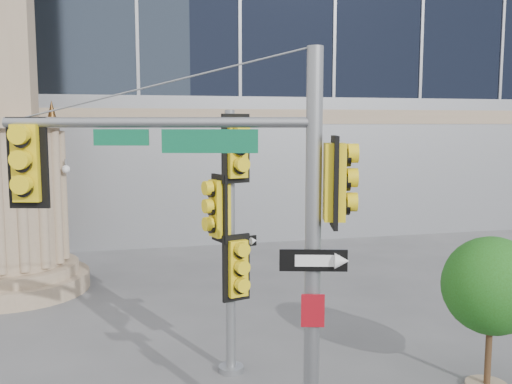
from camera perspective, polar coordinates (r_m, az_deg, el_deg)
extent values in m
cylinder|color=gray|center=(18.52, -23.16, -8.31)|extent=(4.40, 4.40, 0.50)
cylinder|color=gray|center=(18.42, -23.22, -7.11)|extent=(3.80, 3.80, 0.30)
cylinder|color=gray|center=(18.04, -23.54, -0.46)|extent=(3.00, 3.00, 4.00)
cylinder|color=gray|center=(17.92, -23.87, 6.38)|extent=(3.50, 3.50, 0.30)
cone|color=#472D14|center=(17.75, -19.76, 7.85)|extent=(0.24, 0.24, 0.50)
cylinder|color=slate|center=(7.85, 5.68, -7.63)|extent=(0.22, 0.22, 5.92)
cylinder|color=slate|center=(7.74, -9.77, 6.87)|extent=(4.03, 1.25, 0.14)
cube|color=#0B5F3B|center=(7.61, -4.63, 5.09)|extent=(1.25, 0.38, 0.32)
cube|color=yellow|center=(8.29, -21.83, 2.71)|extent=(0.60, 0.41, 1.23)
cube|color=yellow|center=(7.66, 7.84, 0.99)|extent=(0.41, 0.60, 1.23)
cube|color=black|center=(7.68, 5.76, -6.82)|extent=(0.88, 0.27, 0.30)
cube|color=maroon|center=(7.87, 5.70, -11.71)|extent=(0.31, 0.11, 0.45)
cylinder|color=slate|center=(11.90, -2.51, -17.24)|extent=(0.50, 0.50, 0.12)
cylinder|color=slate|center=(11.11, -2.58, -5.25)|extent=(0.19, 0.19, 5.18)
cube|color=yellow|center=(10.67, -2.06, 4.36)|extent=(0.63, 0.44, 1.30)
cube|color=yellow|center=(10.88, -3.66, -1.64)|extent=(0.44, 0.63, 1.30)
cube|color=yellow|center=(11.01, -2.00, -7.58)|extent=(0.63, 0.44, 1.30)
cube|color=black|center=(11.08, -1.42, -5.01)|extent=(0.62, 0.21, 0.21)
cylinder|color=#382314|center=(11.79, 22.23, -14.27)|extent=(0.12, 0.12, 1.54)
sphere|color=#1E4E11|center=(11.42, 22.51, -8.63)|extent=(1.80, 1.80, 1.80)
sphere|color=#1E4E11|center=(11.88, 23.35, -9.37)|extent=(1.12, 1.12, 1.12)
sphere|color=#1E4E11|center=(11.14, 21.86, -10.13)|extent=(0.94, 0.94, 0.94)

